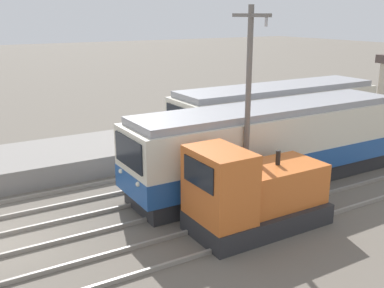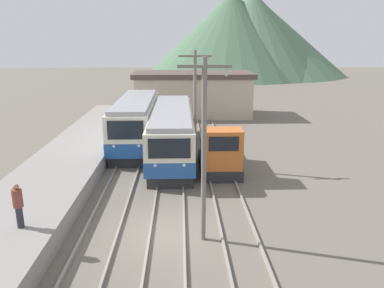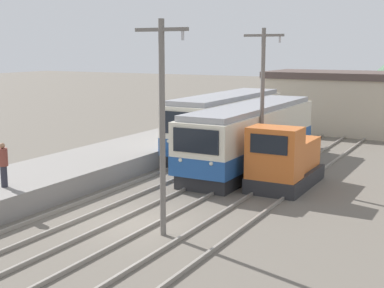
{
  "view_description": "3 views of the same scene",
  "coord_description": "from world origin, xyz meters",
  "px_view_note": "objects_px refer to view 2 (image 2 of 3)",
  "views": [
    {
      "loc": [
        14.15,
        -1.2,
        7.06
      ],
      "look_at": [
        -1.37,
        8.06,
        1.79
      ],
      "focal_mm": 42.0,
      "sensor_mm": 36.0,
      "label": 1
    },
    {
      "loc": [
        0.82,
        -14.4,
        7.92
      ],
      "look_at": [
        1.48,
        7.22,
        1.9
      ],
      "focal_mm": 35.0,
      "sensor_mm": 36.0,
      "label": 2
    },
    {
      "loc": [
        11.1,
        -15.68,
        6.41
      ],
      "look_at": [
        -1.03,
        6.45,
        1.87
      ],
      "focal_mm": 50.0,
      "sensor_mm": 36.0,
      "label": 3
    }
  ],
  "objects_px": {
    "person_on_platform": "(18,204)",
    "commuter_train_left": "(136,124)",
    "commuter_train_center": "(172,134)",
    "catenary_mast_mid": "(195,106)",
    "shunting_locomotive": "(219,153)",
    "catenary_mast_near": "(204,146)"
  },
  "relations": [
    {
      "from": "commuter_train_left",
      "to": "shunting_locomotive",
      "type": "distance_m",
      "value": 8.41
    },
    {
      "from": "shunting_locomotive",
      "to": "person_on_platform",
      "type": "distance_m",
      "value": 12.36
    },
    {
      "from": "person_on_platform",
      "to": "catenary_mast_mid",
      "type": "bearing_deg",
      "value": 53.83
    },
    {
      "from": "commuter_train_left",
      "to": "catenary_mast_near",
      "type": "height_order",
      "value": "catenary_mast_near"
    },
    {
      "from": "commuter_train_center",
      "to": "shunting_locomotive",
      "type": "bearing_deg",
      "value": -47.26
    },
    {
      "from": "commuter_train_center",
      "to": "person_on_platform",
      "type": "relative_size",
      "value": 7.24
    },
    {
      "from": "commuter_train_left",
      "to": "person_on_platform",
      "type": "distance_m",
      "value": 15.18
    },
    {
      "from": "catenary_mast_near",
      "to": "person_on_platform",
      "type": "xyz_separation_m",
      "value": [
        -7.09,
        -0.56,
        -2.07
      ]
    },
    {
      "from": "commuter_train_left",
      "to": "catenary_mast_mid",
      "type": "height_order",
      "value": "catenary_mast_mid"
    },
    {
      "from": "commuter_train_left",
      "to": "commuter_train_center",
      "type": "bearing_deg",
      "value": -45.2
    },
    {
      "from": "commuter_train_left",
      "to": "person_on_platform",
      "type": "bearing_deg",
      "value": -100.57
    },
    {
      "from": "commuter_train_center",
      "to": "person_on_platform",
      "type": "bearing_deg",
      "value": -114.76
    },
    {
      "from": "catenary_mast_near",
      "to": "person_on_platform",
      "type": "relative_size",
      "value": 4.12
    },
    {
      "from": "commuter_train_center",
      "to": "catenary_mast_near",
      "type": "distance_m",
      "value": 11.89
    },
    {
      "from": "catenary_mast_near",
      "to": "person_on_platform",
      "type": "distance_m",
      "value": 7.41
    },
    {
      "from": "commuter_train_left",
      "to": "commuter_train_center",
      "type": "distance_m",
      "value": 3.97
    },
    {
      "from": "shunting_locomotive",
      "to": "catenary_mast_near",
      "type": "distance_m",
      "value": 8.89
    },
    {
      "from": "commuter_train_left",
      "to": "catenary_mast_mid",
      "type": "xyz_separation_m",
      "value": [
        4.31,
        -5.23,
        2.3
      ]
    },
    {
      "from": "catenary_mast_mid",
      "to": "person_on_platform",
      "type": "relative_size",
      "value": 4.12
    },
    {
      "from": "commuter_train_left",
      "to": "shunting_locomotive",
      "type": "height_order",
      "value": "commuter_train_left"
    },
    {
      "from": "commuter_train_center",
      "to": "catenary_mast_mid",
      "type": "xyz_separation_m",
      "value": [
        1.51,
        -2.41,
        2.4
      ]
    },
    {
      "from": "person_on_platform",
      "to": "commuter_train_left",
      "type": "bearing_deg",
      "value": 79.43
    }
  ]
}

